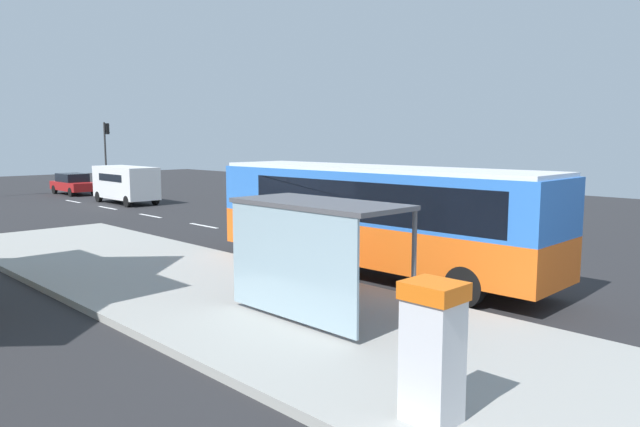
% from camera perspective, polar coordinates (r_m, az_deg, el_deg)
% --- Properties ---
extents(ground_plane, '(56.00, 92.00, 0.04)m').
position_cam_1_polar(ground_plane, '(27.74, -11.60, -1.27)').
color(ground_plane, '#262628').
extents(sidewalk_platform, '(6.20, 30.00, 0.18)m').
position_cam_1_polar(sidewalk_platform, '(14.48, -6.93, -8.53)').
color(sidewalk_platform, '#999993').
rests_on(sidewalk_platform, ground).
extents(lane_stripe_seg_1, '(0.16, 2.20, 0.01)m').
position_cam_1_polar(lane_stripe_seg_1, '(17.59, 17.02, -6.24)').
color(lane_stripe_seg_1, silver).
rests_on(lane_stripe_seg_1, ground).
extents(lane_stripe_seg_2, '(0.16, 2.20, 0.01)m').
position_cam_1_polar(lane_stripe_seg_2, '(20.38, 4.55, -4.12)').
color(lane_stripe_seg_2, silver).
rests_on(lane_stripe_seg_2, ground).
extents(lane_stripe_seg_3, '(0.16, 2.20, 0.01)m').
position_cam_1_polar(lane_stripe_seg_3, '(23.90, -4.55, -2.44)').
color(lane_stripe_seg_3, silver).
rests_on(lane_stripe_seg_3, ground).
extents(lane_stripe_seg_4, '(0.16, 2.20, 0.01)m').
position_cam_1_polar(lane_stripe_seg_4, '(27.87, -11.17, -1.17)').
color(lane_stripe_seg_4, silver).
rests_on(lane_stripe_seg_4, ground).
extents(lane_stripe_seg_5, '(0.16, 2.20, 0.01)m').
position_cam_1_polar(lane_stripe_seg_5, '(32.13, -16.09, -0.21)').
color(lane_stripe_seg_5, silver).
rests_on(lane_stripe_seg_5, ground).
extents(lane_stripe_seg_6, '(0.16, 2.20, 0.01)m').
position_cam_1_polar(lane_stripe_seg_6, '(36.58, -19.83, 0.51)').
color(lane_stripe_seg_6, silver).
rests_on(lane_stripe_seg_6, ground).
extents(lane_stripe_seg_7, '(0.16, 2.20, 0.01)m').
position_cam_1_polar(lane_stripe_seg_7, '(41.16, -22.75, 1.08)').
color(lane_stripe_seg_7, silver).
rests_on(lane_stripe_seg_7, ground).
extents(bus, '(2.74, 11.06, 3.21)m').
position_cam_1_polar(bus, '(17.36, 5.23, 0.03)').
color(bus, orange).
rests_on(bus, ground).
extents(white_van, '(2.08, 5.22, 2.30)m').
position_cam_1_polar(white_van, '(38.71, -18.27, 2.91)').
color(white_van, white).
rests_on(white_van, ground).
extents(sedan_near, '(1.84, 4.40, 1.52)m').
position_cam_1_polar(sedan_near, '(46.45, -22.74, 2.69)').
color(sedan_near, '#A51919').
rests_on(sedan_near, ground).
extents(ticket_machine, '(0.66, 0.76, 1.94)m').
position_cam_1_polar(ticket_machine, '(8.29, 10.84, -12.90)').
color(ticket_machine, silver).
rests_on(ticket_machine, sidewalk_platform).
extents(recycling_bin_orange, '(0.52, 0.52, 0.95)m').
position_cam_1_polar(recycling_bin_orange, '(15.26, 1.21, -5.46)').
color(recycling_bin_orange, orange).
rests_on(recycling_bin_orange, sidewalk_platform).
extents(recycling_bin_red, '(0.52, 0.52, 0.95)m').
position_cam_1_polar(recycling_bin_red, '(15.74, -0.62, -5.07)').
color(recycling_bin_red, red).
rests_on(recycling_bin_red, sidewalk_platform).
extents(recycling_bin_blue, '(0.52, 0.52, 0.95)m').
position_cam_1_polar(recycling_bin_blue, '(16.24, -2.34, -4.69)').
color(recycling_bin_blue, blue).
rests_on(recycling_bin_blue, sidewalk_platform).
extents(traffic_light_near_side, '(0.49, 0.28, 5.29)m').
position_cam_1_polar(traffic_light_near_side, '(48.78, -19.97, 6.19)').
color(traffic_light_near_side, '#2D2D2D').
rests_on(traffic_light_near_side, ground).
extents(bus_shelter, '(1.80, 4.00, 2.50)m').
position_cam_1_polar(bus_shelter, '(12.46, -1.14, -1.59)').
color(bus_shelter, '#4C4C51').
rests_on(bus_shelter, sidewalk_platform).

